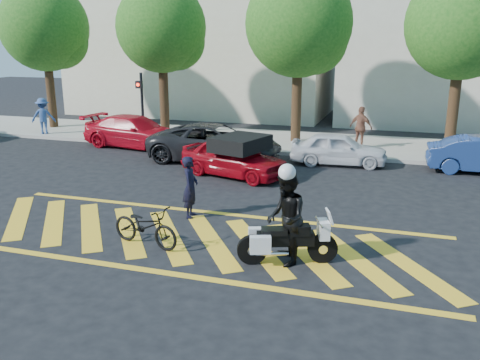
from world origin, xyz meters
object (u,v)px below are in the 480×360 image
(police_motorcycle, at_px, (286,241))
(officer_moto, at_px, (286,218))
(parked_mid_right, at_px, (339,149))
(red_convertible, at_px, (234,158))
(parked_left, at_px, (135,132))
(parked_mid_left, at_px, (215,143))
(bicycle, at_px, (145,226))
(officer_bike, at_px, (190,187))

(police_motorcycle, relative_size, officer_moto, 1.02)
(officer_moto, bearing_deg, police_motorcycle, 33.62)
(police_motorcycle, bearing_deg, parked_mid_right, 70.11)
(red_convertible, bearing_deg, police_motorcycle, -136.25)
(parked_left, distance_m, parked_mid_left, 4.50)
(police_motorcycle, xyz_separation_m, parked_mid_right, (-0.08, 9.30, 0.10))
(bicycle, bearing_deg, officer_moto, -76.21)
(officer_moto, bearing_deg, parked_mid_left, -171.21)
(officer_bike, distance_m, red_convertible, 4.36)
(officer_bike, height_order, officer_moto, officer_moto)
(parked_left, bearing_deg, police_motorcycle, -131.36)
(bicycle, relative_size, parked_mid_left, 0.35)
(police_motorcycle, height_order, parked_mid_left, parked_mid_left)
(officer_bike, bearing_deg, parked_mid_left, 3.84)
(officer_bike, height_order, parked_left, officer_bike)
(parked_left, bearing_deg, parked_mid_right, -87.52)
(police_motorcycle, relative_size, red_convertible, 0.53)
(bicycle, xyz_separation_m, parked_mid_left, (-1.48, 8.52, 0.25))
(red_convertible, bearing_deg, parked_left, 75.74)
(police_motorcycle, xyz_separation_m, parked_mid_left, (-4.74, 8.49, 0.21))
(red_convertible, height_order, parked_mid_left, parked_mid_left)
(bicycle, height_order, parked_mid_right, parked_mid_right)
(police_motorcycle, relative_size, parked_left, 0.43)
(bicycle, relative_size, parked_mid_right, 0.50)
(police_motorcycle, bearing_deg, officer_moto, 123.62)
(parked_mid_right, bearing_deg, red_convertible, 126.49)
(bicycle, height_order, police_motorcycle, bicycle)
(parked_left, xyz_separation_m, parked_mid_right, (8.95, -0.59, -0.08))
(police_motorcycle, xyz_separation_m, parked_left, (-9.02, 9.89, 0.18))
(officer_moto, bearing_deg, officer_bike, -144.86)
(bicycle, bearing_deg, police_motorcycle, -76.42)
(parked_mid_right, bearing_deg, bicycle, 156.27)
(police_motorcycle, height_order, parked_mid_right, parked_mid_right)
(officer_bike, xyz_separation_m, police_motorcycle, (3.06, -2.10, -0.32))
(officer_moto, height_order, red_convertible, officer_moto)
(red_convertible, xyz_separation_m, parked_left, (-5.72, 3.43, 0.04))
(parked_left, distance_m, parked_mid_right, 8.97)
(red_convertible, xyz_separation_m, parked_mid_left, (-1.44, 2.03, 0.07))
(bicycle, bearing_deg, officer_bike, 7.45)
(bicycle, distance_m, officer_moto, 3.29)
(parked_left, relative_size, parked_mid_right, 1.33)
(officer_moto, xyz_separation_m, parked_mid_right, (-0.06, 9.28, -0.38))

